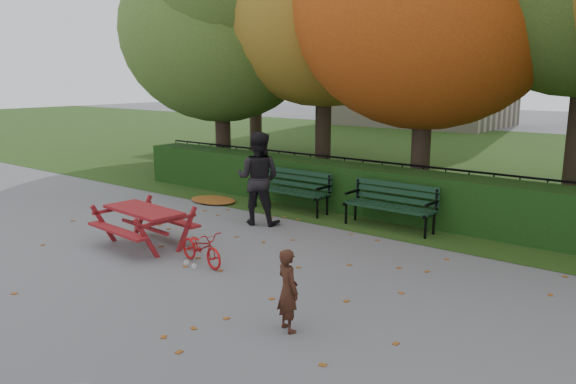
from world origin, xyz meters
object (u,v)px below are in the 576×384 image
Objects in this scene: bench_left at (293,187)px; bench_right at (391,202)px; adult at (258,178)px; bicycle at (201,247)px; tree_a at (223,15)px; picnic_table at (144,217)px; child at (288,290)px.

bench_left is 1.00× the size of bench_right.
bicycle is (0.93, -2.43, -0.65)m from adult.
bicycle is (-1.31, -3.76, -0.24)m from bench_right.
bench_right is (2.40, 0.00, 0.00)m from bench_left.
tree_a is 7.15× the size of bicycle.
bench_left is 1.08× the size of picnic_table.
bench_left is at bearing -104.51° from adult.
bench_left is 1.40m from adult.
tree_a is at bearing 51.19° from bicycle.
bench_left is 2.40m from bench_right.
child is at bearing -41.53° from tree_a.
tree_a is 4.16× the size of bench_right.
child is 2.71m from bicycle.
picnic_table is at bearing -96.01° from bench_left.
tree_a reaches higher than bicycle.
bench_left is 3.73m from picnic_table.
tree_a is 7.60× the size of child.
tree_a is 4.06× the size of adult.
tree_a is 6.29m from adult.
tree_a is at bearing 127.09° from picnic_table.
bicycle is at bearing 3.02° from picnic_table.
bench_right is at bearing -170.49° from adult.
bench_left reaches higher than bicycle.
bench_right is 4.90m from child.
picnic_table is at bearing 55.87° from adult.
bench_left reaches higher than picnic_table.
adult is 2.68m from bicycle.
adult is at bearing -149.31° from bench_right.
bicycle is (-2.51, 1.00, -0.22)m from child.
adult is at bearing -21.37° from child.
tree_a is at bearing 163.39° from bench_right.
picnic_table is at bearing -126.97° from bench_right.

